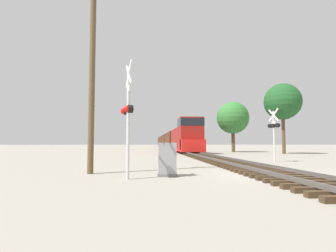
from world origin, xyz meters
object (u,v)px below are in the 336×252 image
(freight_train, at_px, (168,141))
(tree_mid_background, at_px, (233,118))
(relay_cabinet, at_px, (167,160))
(crossing_signal_far, at_px, (274,128))
(tree_far_right, at_px, (283,102))
(crossing_signal_near, at_px, (128,113))
(utility_pole, at_px, (92,65))

(freight_train, distance_m, tree_mid_background, 30.45)
(relay_cabinet, bearing_deg, tree_mid_background, 66.79)
(crossing_signal_far, height_order, tree_far_right, tree_far_right)
(freight_train, distance_m, crossing_signal_near, 58.36)
(crossing_signal_near, xyz_separation_m, tree_mid_background, (13.55, 28.73, 2.67))
(crossing_signal_far, xyz_separation_m, tree_far_right, (7.95, 13.59, 4.17))
(tree_far_right, bearing_deg, tree_mid_background, 121.13)
(crossing_signal_far, bearing_deg, freight_train, -15.07)
(freight_train, height_order, utility_pole, utility_pole)
(crossing_signal_far, relative_size, tree_mid_background, 0.50)
(tree_far_right, bearing_deg, relay_cabinet, -127.60)
(crossing_signal_far, distance_m, tree_far_right, 16.29)
(tree_far_right, height_order, tree_mid_background, tree_far_right)
(crossing_signal_near, bearing_deg, utility_pole, -153.43)
(freight_train, distance_m, relay_cabinet, 57.47)
(relay_cabinet, distance_m, tree_far_right, 27.18)
(crossing_signal_near, height_order, tree_far_right, tree_far_right)
(utility_pole, xyz_separation_m, tree_far_right, (19.50, 19.91, 1.72))
(tree_mid_background, bearing_deg, relay_cabinet, -113.21)
(tree_mid_background, bearing_deg, tree_far_right, -58.87)
(freight_train, xyz_separation_m, tree_mid_background, (7.56, -29.32, 3.27))
(freight_train, bearing_deg, crossing_signal_near, -95.89)
(freight_train, relative_size, utility_pole, 8.39)
(utility_pole, height_order, tree_mid_background, utility_pole)
(crossing_signal_far, bearing_deg, utility_pole, 99.24)
(relay_cabinet, bearing_deg, crossing_signal_far, 42.05)
(crossing_signal_near, height_order, utility_pole, utility_pole)
(crossing_signal_far, xyz_separation_m, relay_cabinet, (-8.23, -7.43, -1.72))
(utility_pole, distance_m, tree_mid_background, 30.91)
(freight_train, relative_size, relay_cabinet, 57.62)
(crossing_signal_far, bearing_deg, relay_cabinet, 112.62)
(relay_cabinet, xyz_separation_m, tree_far_right, (16.19, 21.02, 5.89))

